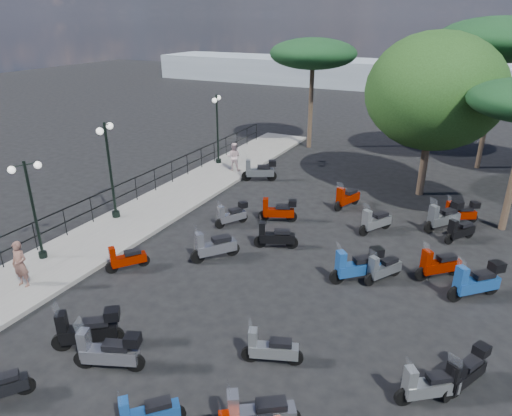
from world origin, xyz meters
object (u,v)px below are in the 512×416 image
at_px(scooter_7, 109,352).
at_px(scooter_20, 460,213).
at_px(scooter_8, 275,237).
at_px(scooter_17, 271,349).
at_px(pine_2, 313,54).
at_px(scooter_18, 383,269).
at_px(scooter_23, 465,373).
at_px(lamp_post_1, 110,165).
at_px(broadleaf_tree, 435,92).
at_px(scooter_16, 258,415).
at_px(lamp_post_2, 217,125).
at_px(scooter_22, 430,385).
at_px(scooter_24, 438,265).
at_px(scooter_10, 347,198).
at_px(scooter_3, 126,259).
at_px(scooter_14, 375,222).
at_px(scooter_2, 214,247).
at_px(pedestrian_far, 234,157).
at_px(scooter_26, 460,231).
at_px(pine_0, 502,40).
at_px(scooter_25, 476,282).
at_px(scooter_13, 357,266).
at_px(scooter_9, 232,215).
at_px(scooter_11, 147,415).
at_px(scooter_19, 444,217).
at_px(lamp_post_0, 33,204).
at_px(woman, 20,264).
at_px(scooter_4, 278,211).
at_px(scooter_5, 260,171).

distance_m(scooter_7, scooter_20, 14.74).
height_order(scooter_8, scooter_17, scooter_8).
bearing_deg(pine_2, scooter_18, -61.15).
relative_size(scooter_7, scooter_23, 1.14).
bearing_deg(lamp_post_1, broadleaf_tree, 19.18).
bearing_deg(scooter_16, lamp_post_2, -0.02).
xyz_separation_m(scooter_22, scooter_24, (-0.46, 5.63, 0.00)).
distance_m(scooter_10, pine_2, 11.58).
height_order(scooter_3, scooter_7, scooter_7).
xyz_separation_m(scooter_16, pine_2, (-6.90, 21.45, 5.35)).
bearing_deg(scooter_14, scooter_20, -109.29).
height_order(scooter_2, scooter_7, scooter_2).
distance_m(pedestrian_far, scooter_26, 12.20).
xyz_separation_m(scooter_17, scooter_24, (3.23, 6.10, 0.05)).
distance_m(scooter_18, pine_0, 16.04).
height_order(scooter_14, scooter_24, scooter_24).
height_order(scooter_25, pine_0, pine_0).
height_order(scooter_13, scooter_26, scooter_13).
bearing_deg(pedestrian_far, scooter_25, 134.80).
bearing_deg(scooter_20, scooter_8, 101.20).
distance_m(lamp_post_1, scooter_3, 4.83).
xyz_separation_m(scooter_9, scooter_11, (3.41, -9.59, -0.04)).
bearing_deg(pine_0, broadleaf_tree, -111.66).
xyz_separation_m(scooter_17, scooter_22, (3.69, 0.47, 0.05)).
bearing_deg(scooter_23, scooter_7, 49.60).
height_order(scooter_19, scooter_23, scooter_19).
xyz_separation_m(lamp_post_0, scooter_10, (8.19, 9.50, -1.70)).
relative_size(scooter_10, scooter_19, 1.05).
height_order(scooter_9, scooter_10, scooter_10).
relative_size(scooter_14, scooter_18, 1.07).
xyz_separation_m(lamp_post_2, scooter_26, (13.21, -4.16, -1.93)).
bearing_deg(scooter_16, scooter_10, -25.41).
xyz_separation_m(woman, scooter_4, (5.07, 8.30, -0.42)).
bearing_deg(scooter_10, scooter_5, 4.54).
bearing_deg(pedestrian_far, scooter_10, 148.41).
xyz_separation_m(pedestrian_far, scooter_4, (4.79, -4.78, -0.43)).
bearing_deg(scooter_26, pine_2, -10.60).
distance_m(scooter_2, scooter_11, 7.27).
xyz_separation_m(scooter_2, scooter_22, (7.68, -3.38, -0.02)).
bearing_deg(scooter_22, scooter_16, 92.45).
xyz_separation_m(scooter_2, pine_2, (-2.28, 15.61, 5.33)).
height_order(scooter_9, pine_2, pine_2).
distance_m(scooter_9, scooter_16, 10.22).
relative_size(scooter_5, pine_2, 0.25).
bearing_deg(scooter_22, scooter_17, 60.95).
height_order(pedestrian_far, scooter_25, pedestrian_far).
distance_m(scooter_19, scooter_25, 4.90).
height_order(scooter_2, scooter_3, scooter_2).
xyz_separation_m(lamp_post_2, pine_0, (13.42, 6.20, 4.50)).
xyz_separation_m(lamp_post_2, broadleaf_tree, (11.12, 0.38, 2.52)).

